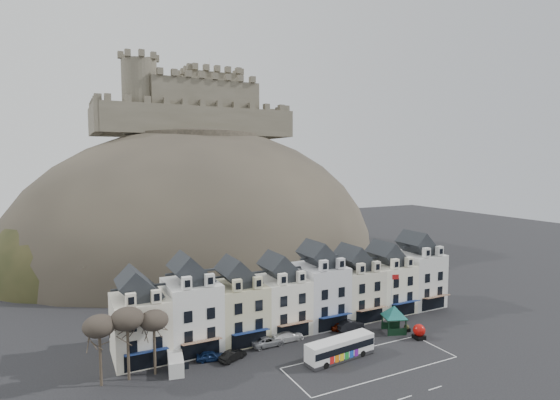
% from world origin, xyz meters
% --- Properties ---
extents(ground, '(300.00, 300.00, 0.00)m').
position_xyz_m(ground, '(0.00, 0.00, 0.00)').
color(ground, black).
rests_on(ground, ground).
extents(coach_bay_markings, '(22.00, 7.50, 0.01)m').
position_xyz_m(coach_bay_markings, '(2.00, 1.25, 0.00)').
color(coach_bay_markings, silver).
rests_on(coach_bay_markings, ground).
extents(townhouse_terrace, '(54.40, 9.35, 11.80)m').
position_xyz_m(townhouse_terrace, '(0.15, 15.97, 5.30)').
color(townhouse_terrace, white).
rests_on(townhouse_terrace, ground).
extents(castle_hill, '(100.00, 76.00, 68.00)m').
position_xyz_m(castle_hill, '(1.25, 68.95, 0.11)').
color(castle_hill, '#342F28').
rests_on(castle_hill, ground).
extents(castle, '(50.20, 22.20, 22.00)m').
position_xyz_m(castle, '(0.51, 75.93, 40.19)').
color(castle, brown).
rests_on(castle, ground).
extents(tree_left_far, '(3.61, 3.61, 8.24)m').
position_xyz_m(tree_left_far, '(-29.00, 10.50, 6.90)').
color(tree_left_far, '#372B23').
rests_on(tree_left_far, ground).
extents(tree_left_mid, '(3.78, 3.78, 8.64)m').
position_xyz_m(tree_left_mid, '(-26.00, 10.50, 7.24)').
color(tree_left_mid, '#372B23').
rests_on(tree_left_mid, ground).
extents(tree_left_near, '(3.43, 3.43, 7.84)m').
position_xyz_m(tree_left_near, '(-23.00, 10.50, 6.55)').
color(tree_left_near, '#372B23').
rests_on(tree_left_near, ground).
extents(bus, '(10.06, 3.33, 2.79)m').
position_xyz_m(bus, '(-0.97, 3.80, 1.54)').
color(bus, '#262628').
rests_on(bus, ground).
extents(bus_shelter, '(6.03, 6.03, 4.06)m').
position_xyz_m(bus_shelter, '(11.30, 7.60, 3.15)').
color(bus_shelter, black).
rests_on(bus_shelter, ground).
extents(red_buoy, '(1.74, 1.74, 2.15)m').
position_xyz_m(red_buoy, '(12.87, 4.08, 1.10)').
color(red_buoy, black).
rests_on(red_buoy, ground).
extents(flagpole, '(1.17, 0.41, 8.40)m').
position_xyz_m(flagpole, '(12.48, 9.52, 4.80)').
color(flagpole, silver).
rests_on(flagpole, ground).
extents(white_van, '(2.45, 4.31, 1.85)m').
position_xyz_m(white_van, '(-20.64, 10.08, 0.93)').
color(white_van, silver).
rests_on(white_van, ground).
extents(planter_west, '(1.16, 0.87, 1.04)m').
position_xyz_m(planter_west, '(13.66, 4.73, 0.50)').
color(planter_west, black).
rests_on(planter_west, ground).
extents(planter_east, '(1.21, 0.78, 1.11)m').
position_xyz_m(planter_east, '(13.09, 6.86, 0.54)').
color(planter_east, black).
rests_on(planter_east, ground).
extents(car_navy, '(3.89, 2.27, 1.25)m').
position_xyz_m(car_navy, '(-16.00, 10.91, 0.62)').
color(car_navy, '#0C1B3F').
rests_on(car_navy, ground).
extents(car_black, '(4.06, 2.76, 1.27)m').
position_xyz_m(car_black, '(-13.40, 9.75, 0.63)').
color(car_black, black).
rests_on(car_black, ground).
extents(car_silver, '(4.71, 2.23, 1.33)m').
position_xyz_m(car_silver, '(-7.51, 11.68, 0.66)').
color(car_silver, gray).
rests_on(car_silver, ground).
extents(car_white, '(5.01, 2.09, 1.45)m').
position_xyz_m(car_white, '(-4.40, 12.00, 0.72)').
color(car_white, white).
rests_on(car_white, ground).
extents(car_maroon, '(3.73, 1.89, 1.22)m').
position_xyz_m(car_maroon, '(4.80, 11.85, 0.61)').
color(car_maroon, '#4C1004').
rests_on(car_maroon, ground).
extents(car_charcoal, '(4.51, 1.61, 1.48)m').
position_xyz_m(car_charcoal, '(6.00, 11.31, 0.74)').
color(car_charcoal, black).
rests_on(car_charcoal, ground).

